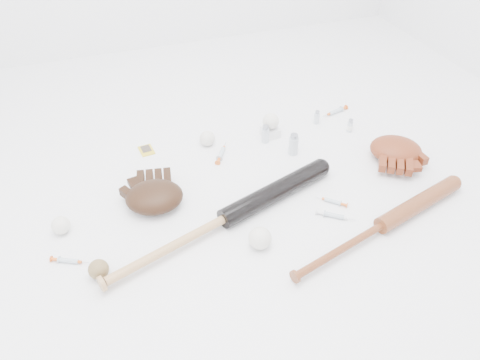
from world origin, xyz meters
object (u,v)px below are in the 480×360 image
object	(u,v)px
glove_dark	(154,196)
pedestal	(270,132)
bat_wood	(382,225)
bat_dark	(225,218)

from	to	relation	value
glove_dark	pedestal	world-z (taller)	glove_dark
bat_wood	pedestal	bearing A→B (deg)	86.23
pedestal	bat_dark	bearing A→B (deg)	-127.81
bat_wood	glove_dark	xyz separation A→B (m)	(-0.72, 0.40, 0.01)
bat_wood	glove_dark	distance (m)	0.83
bat_wood	glove_dark	bearing A→B (deg)	135.87
glove_dark	pedestal	distance (m)	0.65
bat_wood	bat_dark	bearing A→B (deg)	142.20
bat_dark	pedestal	size ratio (longest dim) A/B	13.89
bat_wood	glove_dark	world-z (taller)	glove_dark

